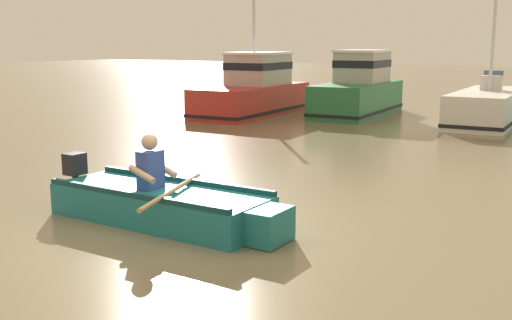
% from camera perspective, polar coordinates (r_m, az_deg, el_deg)
% --- Properties ---
extents(ground_plane, '(120.00, 120.00, 0.00)m').
position_cam_1_polar(ground_plane, '(8.09, -5.76, -6.40)').
color(ground_plane, '#7A6B4C').
extents(rowboat_with_person, '(3.71, 1.93, 1.19)m').
position_cam_1_polar(rowboat_with_person, '(8.39, -8.54, -4.05)').
color(rowboat_with_person, '#1E727A').
rests_on(rowboat_with_person, ground).
extents(moored_boat_red, '(2.16, 5.32, 3.92)m').
position_cam_1_polar(moored_boat_red, '(20.81, -0.19, 6.41)').
color(moored_boat_red, '#B72D28').
rests_on(moored_boat_red, ground).
extents(moored_boat_green, '(2.01, 4.72, 2.15)m').
position_cam_1_polar(moored_boat_green, '(20.90, 9.50, 6.37)').
color(moored_boat_green, '#287042').
rests_on(moored_boat_green, ground).
extents(moored_boat_white, '(1.82, 5.13, 4.48)m').
position_cam_1_polar(moored_boat_white, '(19.66, 20.69, 4.57)').
color(moored_boat_white, white).
rests_on(moored_boat_white, ground).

